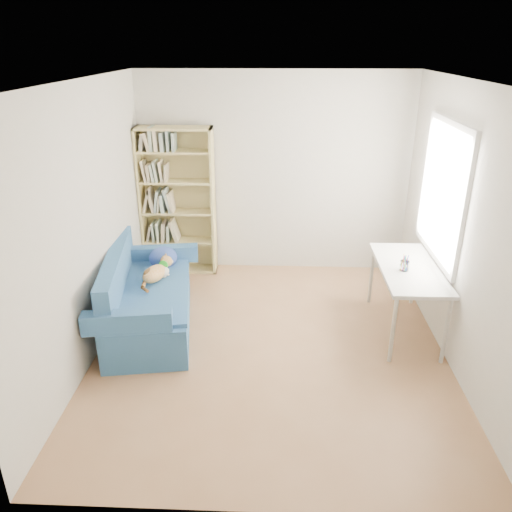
{
  "coord_description": "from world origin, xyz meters",
  "views": [
    {
      "loc": [
        0.04,
        -4.38,
        2.91
      ],
      "look_at": [
        -0.17,
        0.37,
        0.85
      ],
      "focal_mm": 35.0,
      "sensor_mm": 36.0,
      "label": 1
    }
  ],
  "objects_px": {
    "bookshelf": "(178,208)",
    "pen_cup": "(405,265)",
    "sofa": "(147,299)",
    "desk": "(409,273)"
  },
  "relations": [
    {
      "from": "sofa",
      "to": "desk",
      "type": "distance_m",
      "value": 2.81
    },
    {
      "from": "sofa",
      "to": "desk",
      "type": "relative_size",
      "value": 1.42
    },
    {
      "from": "pen_cup",
      "to": "sofa",
      "type": "bearing_deg",
      "value": 178.73
    },
    {
      "from": "desk",
      "to": "pen_cup",
      "type": "relative_size",
      "value": 7.48
    },
    {
      "from": "sofa",
      "to": "pen_cup",
      "type": "relative_size",
      "value": 10.62
    },
    {
      "from": "sofa",
      "to": "bookshelf",
      "type": "height_order",
      "value": "bookshelf"
    },
    {
      "from": "bookshelf",
      "to": "desk",
      "type": "xyz_separation_m",
      "value": [
        2.68,
        -1.45,
        -0.21
      ]
    },
    {
      "from": "bookshelf",
      "to": "desk",
      "type": "height_order",
      "value": "bookshelf"
    },
    {
      "from": "bookshelf",
      "to": "pen_cup",
      "type": "relative_size",
      "value": 10.99
    },
    {
      "from": "bookshelf",
      "to": "pen_cup",
      "type": "distance_m",
      "value": 3.03
    }
  ]
}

